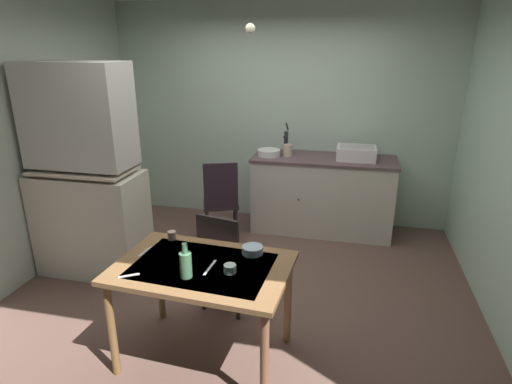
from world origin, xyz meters
The scene contains 21 objects.
ground_plane centered at (0.00, 0.00, 0.00)m, with size 5.21×5.21×0.00m, color brown.
wall_back centered at (0.00, 1.81, 1.35)m, with size 4.31×0.10×2.69m, color #B3C9B5.
wall_left centered at (-2.15, 0.00, 1.35)m, with size 0.10×3.63×2.69m, color #B7C5B4.
hutch_cabinet centered at (-1.57, -0.04, 0.96)m, with size 1.04×0.54×2.06m.
counter_cabinet centered at (0.59, 1.44, 0.47)m, with size 1.68×0.64×0.93m.
sink_basin centered at (0.96, 1.44, 1.01)m, with size 0.44×0.34×0.15m.
hand_pump centered at (0.13, 1.49, 1.10)m, with size 0.05×0.27×0.39m.
mixing_bowl_counter centered at (-0.06, 1.39, 0.97)m, with size 0.27×0.27×0.07m, color white.
stoneware_crock centered at (0.16, 1.42, 1.00)m, with size 0.11×0.11×0.14m, color beige.
dining_table centered at (-0.05, -1.03, 0.67)m, with size 1.25×0.87×0.77m.
chair_far_side centered at (-0.08, -0.40, 0.48)m, with size 0.48×0.48×0.90m.
chair_by_counter centered at (-0.52, 0.90, 0.50)m, with size 0.51×0.51×0.97m.
serving_bowl_wide centered at (0.25, -0.78, 0.79)m, with size 0.15×0.15×0.06m, color #9EB2C6.
teacup_cream centered at (0.16, -1.08, 0.79)m, with size 0.08×0.08×0.06m, color #ADD1C1.
mug_tall centered at (-0.42, -0.69, 0.80)m, with size 0.07×0.07×0.07m, color tan.
glass_bottle centered at (-0.10, -1.19, 0.86)m, with size 0.08×0.08×0.24m.
table_knife centered at (0.01, -1.05, 0.77)m, with size 0.21×0.02×0.01m, color silver.
teaspoon_near_bowl centered at (-0.47, -1.27, 0.77)m, with size 0.14×0.02×0.01m, color beige.
teaspoon_by_cup centered at (-0.21, -0.95, 0.77)m, with size 0.15×0.02×0.01m, color beige.
serving_spoon centered at (-0.52, -0.94, 0.77)m, with size 0.16×0.02×0.01m, color beige.
pendant_bulb centered at (0.03, 0.08, 2.32)m, with size 0.08×0.08×0.08m, color #F9EFCC.
Camera 1 is at (0.88, -3.45, 2.21)m, focal length 29.68 mm.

